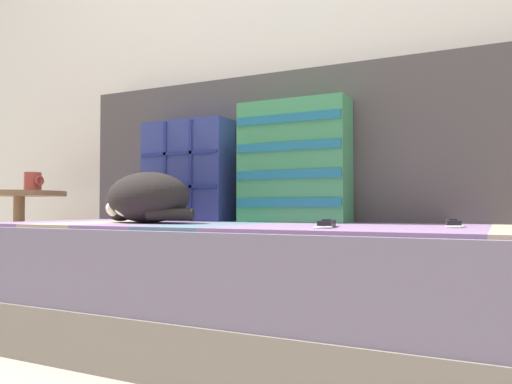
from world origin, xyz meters
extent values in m
plane|color=#A89E8E|center=(0.00, 0.00, 0.00)|extent=(14.00, 14.00, 0.00)
cube|color=silver|center=(0.00, 0.58, 1.25)|extent=(6.00, 0.06, 2.50)
cube|color=gray|center=(0.00, 0.15, 0.08)|extent=(1.91, 0.81, 0.16)
cube|color=slate|center=(0.00, 0.15, 0.28)|extent=(1.87, 0.79, 0.23)
cube|color=gray|center=(-0.79, 0.13, 0.40)|extent=(0.22, 0.71, 0.01)
cube|color=tan|center=(-0.56, 0.13, 0.40)|extent=(0.22, 0.71, 0.01)
cube|color=gray|center=(-0.34, 0.13, 0.40)|extent=(0.22, 0.71, 0.01)
cube|color=slate|center=(-0.11, 0.13, 0.40)|extent=(0.22, 0.71, 0.01)
cube|color=gray|center=(0.11, 0.13, 0.40)|extent=(0.22, 0.71, 0.01)
cube|color=gray|center=(0.34, 0.13, 0.40)|extent=(0.22, 0.71, 0.01)
cube|color=gray|center=(0.56, 0.13, 0.40)|extent=(0.22, 0.71, 0.01)
cube|color=#474242|center=(0.00, 0.48, 0.69)|extent=(1.87, 0.14, 0.57)
cube|color=navy|center=(-0.41, 0.34, 0.60)|extent=(0.36, 0.13, 0.39)
cube|color=navy|center=(-0.41, 0.27, 0.54)|extent=(0.35, 0.01, 0.01)
cube|color=navy|center=(-0.47, 0.27, 0.60)|extent=(0.01, 0.01, 0.38)
cube|color=navy|center=(-0.41, 0.27, 0.67)|extent=(0.35, 0.01, 0.01)
cube|color=navy|center=(-0.35, 0.27, 0.60)|extent=(0.01, 0.01, 0.38)
cube|color=#3D8956|center=(0.04, 0.34, 0.62)|extent=(0.39, 0.13, 0.43)
cube|color=#1E667F|center=(0.04, 0.27, 0.48)|extent=(0.39, 0.01, 0.03)
cube|color=#1E667F|center=(0.04, 0.27, 0.58)|extent=(0.39, 0.01, 0.03)
cube|color=#1E667F|center=(0.04, 0.27, 0.67)|extent=(0.39, 0.01, 0.03)
cube|color=#1E667F|center=(0.04, 0.27, 0.77)|extent=(0.39, 0.01, 0.03)
ellipsoid|color=black|center=(-0.38, 0.05, 0.50)|extent=(0.36, 0.27, 0.17)
sphere|color=black|center=(-0.52, 0.08, 0.47)|extent=(0.11, 0.11, 0.11)
sphere|color=white|center=(-0.52, 0.05, 0.46)|extent=(0.06, 0.06, 0.06)
ellipsoid|color=white|center=(-0.43, 0.00, 0.47)|extent=(0.10, 0.05, 0.08)
cylinder|color=black|center=(-0.25, 0.00, 0.44)|extent=(0.15, 0.08, 0.04)
cone|color=black|center=(-0.52, 0.05, 0.53)|extent=(0.04, 0.04, 0.04)
cone|color=black|center=(-0.51, 0.11, 0.53)|extent=(0.04, 0.04, 0.04)
cube|color=black|center=(0.58, 0.18, 0.42)|extent=(0.05, 0.14, 0.02)
cube|color=black|center=(0.58, 0.17, 0.43)|extent=(0.03, 0.05, 0.00)
cube|color=black|center=(0.57, 0.24, 0.42)|extent=(0.03, 0.01, 0.02)
torus|color=silver|center=(0.59, 0.09, 0.41)|extent=(0.05, 0.05, 0.01)
cube|color=black|center=(0.28, -0.01, 0.42)|extent=(0.07, 0.15, 0.02)
cube|color=black|center=(0.28, -0.02, 0.43)|extent=(0.03, 0.05, 0.00)
cube|color=black|center=(0.26, 0.06, 0.42)|extent=(0.03, 0.01, 0.02)
torus|color=silver|center=(0.30, -0.10, 0.41)|extent=(0.06, 0.06, 0.01)
cylinder|color=brown|center=(-1.24, 0.23, 0.01)|extent=(0.26, 0.26, 0.02)
cylinder|color=brown|center=(-1.24, 0.23, 0.26)|extent=(0.05, 0.05, 0.51)
cylinder|color=brown|center=(-1.24, 0.23, 0.52)|extent=(0.40, 0.40, 0.02)
cylinder|color=#9E3D38|center=(-1.21, 0.27, 0.58)|extent=(0.08, 0.08, 0.09)
torus|color=#9E3D38|center=(-1.16, 0.27, 0.58)|extent=(0.01, 0.05, 0.05)
camera|label=1|loc=(0.70, -1.30, 0.46)|focal=35.00mm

